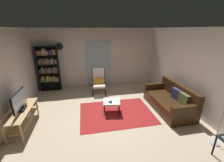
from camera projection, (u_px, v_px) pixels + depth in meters
The scene contains 15 objects.
ground_plane at pixel (109, 116), 4.50m from camera, with size 7.02×7.02×0.00m, color tan.
wall_back at pixel (98, 58), 6.73m from camera, with size 5.60×0.06×2.60m, color silver.
wall_left at pixel (0, 83), 3.56m from camera, with size 0.06×6.00×2.60m, color silver.
wall_right at pixel (194, 71), 4.55m from camera, with size 0.06×6.00×2.60m, color silver.
glass_door_panel at pixel (99, 63), 6.77m from camera, with size 1.10×0.01×2.00m, color silver.
area_rug at pixel (116, 113), 4.69m from camera, with size 2.28×1.71×0.01m, color maroon.
tv_stand at pixel (23, 115), 3.94m from camera, with size 0.45×1.40×0.52m.
television at pixel (19, 102), 3.79m from camera, with size 0.20×0.82×0.52m.
bookshelf_near_tv at pixel (49, 67), 6.18m from camera, with size 0.83×0.30×1.91m.
leather_sofa at pixel (170, 101), 4.82m from camera, with size 0.89×1.88×0.87m.
lounge_armchair at pixel (99, 80), 6.03m from camera, with size 0.61×0.69×1.02m.
ottoman at pixel (112, 103), 4.64m from camera, with size 0.59×0.56×0.40m.
tv_remote at pixel (111, 102), 4.55m from camera, with size 0.04×0.14×0.02m, color black.
cell_phone at pixel (110, 102), 4.52m from camera, with size 0.07×0.14×0.01m, color black.
wall_clock at pixel (60, 46), 6.18m from camera, with size 0.29×0.03×0.29m.
Camera 1 is at (-0.65, -3.81, 2.55)m, focal length 23.37 mm.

